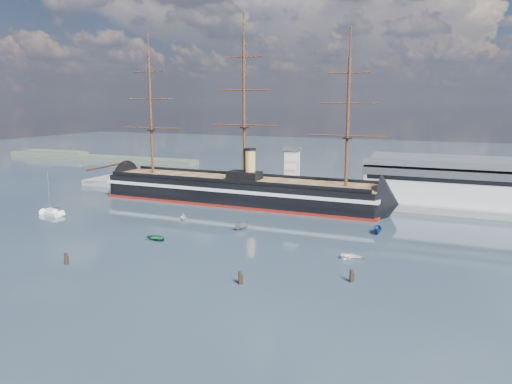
% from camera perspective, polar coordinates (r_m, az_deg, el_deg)
% --- Properties ---
extents(ground, '(600.00, 600.00, 0.00)m').
position_cam_1_polar(ground, '(135.97, -1.69, -3.19)').
color(ground, '#27323E').
rests_on(ground, ground).
extents(quay, '(180.00, 18.00, 2.00)m').
position_cam_1_polar(quay, '(165.54, 6.72, -0.79)').
color(quay, slate).
rests_on(quay, ground).
extents(warehouse, '(63.00, 21.00, 11.60)m').
position_cam_1_polar(warehouse, '(161.68, 23.73, 1.00)').
color(warehouse, '#B7BABC').
rests_on(warehouse, ground).
extents(quay_tower, '(5.00, 5.00, 15.00)m').
position_cam_1_polar(quay_tower, '(163.20, 4.13, 2.57)').
color(quay_tower, silver).
rests_on(quay_tower, ground).
extents(shoreline, '(120.00, 10.00, 4.00)m').
position_cam_1_polar(shoreline, '(291.68, -18.97, 3.85)').
color(shoreline, '#3F4C38').
rests_on(shoreline, ground).
extents(warship, '(112.96, 17.19, 53.94)m').
position_cam_1_polar(warship, '(157.82, -2.56, 0.21)').
color(warship, black).
rests_on(warship, ground).
extents(sailboat, '(7.99, 4.40, 12.27)m').
position_cam_1_polar(sailboat, '(152.85, -22.31, -2.15)').
color(sailboat, white).
rests_on(sailboat, ground).
extents(motorboat_b, '(2.15, 3.58, 1.56)m').
position_cam_1_polar(motorboat_b, '(118.70, -11.26, -5.41)').
color(motorboat_b, '#175839').
rests_on(motorboat_b, ground).
extents(motorboat_c, '(5.81, 3.64, 2.18)m').
position_cam_1_polar(motorboat_c, '(125.59, -1.66, -4.34)').
color(motorboat_c, slate).
rests_on(motorboat_c, ground).
extents(motorboat_d, '(5.74, 4.98, 1.97)m').
position_cam_1_polar(motorboat_d, '(137.10, -8.34, -3.18)').
color(motorboat_d, silver).
rests_on(motorboat_d, ground).
extents(motorboat_e, '(1.53, 3.30, 1.50)m').
position_cam_1_polar(motorboat_e, '(104.76, 11.03, -7.55)').
color(motorboat_e, white).
rests_on(motorboat_e, ground).
extents(motorboat_f, '(5.70, 2.92, 2.18)m').
position_cam_1_polar(motorboat_f, '(125.43, 13.74, -4.66)').
color(motorboat_f, navy).
rests_on(motorboat_f, ground).
extents(piling_near_left, '(0.64, 0.64, 3.04)m').
position_cam_1_polar(piling_near_left, '(106.71, -20.85, -7.72)').
color(piling_near_left, black).
rests_on(piling_near_left, ground).
extents(piling_near_right, '(0.64, 0.64, 3.04)m').
position_cam_1_polar(piling_near_right, '(89.67, -1.84, -10.48)').
color(piling_near_right, black).
rests_on(piling_near_right, ground).
extents(piling_far_right, '(0.64, 0.64, 2.98)m').
position_cam_1_polar(piling_far_right, '(92.22, 10.81, -10.06)').
color(piling_far_right, black).
rests_on(piling_far_right, ground).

